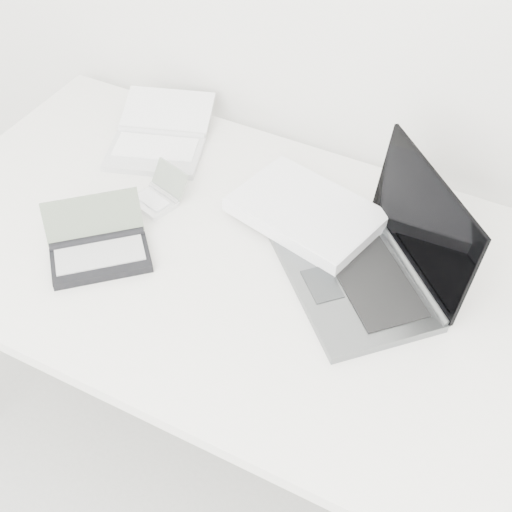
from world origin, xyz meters
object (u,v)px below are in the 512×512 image
at_px(desk, 278,285).
at_px(netbook_open_white, 158,141).
at_px(laptop_large, 342,239).
at_px(palmtop_charcoal, 99,248).

bearing_deg(desk, netbook_open_white, 151.93).
bearing_deg(netbook_open_white, laptop_large, -32.85).
height_order(laptop_large, netbook_open_white, laptop_large).
relative_size(desk, laptop_large, 2.94).
bearing_deg(desk, palmtop_charcoal, -158.35).
height_order(desk, laptop_large, laptop_large).
relative_size(laptop_large, netbook_open_white, 1.61).
distance_m(desk, palmtop_charcoal, 0.37).
height_order(netbook_open_white, palmtop_charcoal, palmtop_charcoal).
xyz_separation_m(laptop_large, palmtop_charcoal, (-0.43, -0.24, -0.02)).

